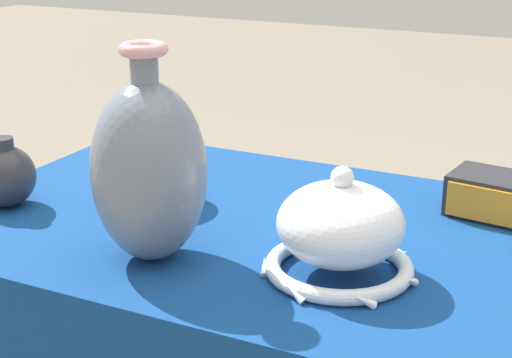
# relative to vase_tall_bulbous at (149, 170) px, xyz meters

# --- Properties ---
(display_table) EXTENTS (1.14, 0.67, 0.74)m
(display_table) POSITION_rel_vase_tall_bulbous_xyz_m (0.14, 0.17, -0.22)
(display_table) COLOR brown
(display_table) RESTS_ON ground_plane
(vase_tall_bulbous) EXTENTS (0.16, 0.16, 0.31)m
(vase_tall_bulbous) POSITION_rel_vase_tall_bulbous_xyz_m (0.00, 0.00, 0.00)
(vase_tall_bulbous) COLOR slate
(vase_tall_bulbous) RESTS_ON display_table
(vase_dome_bell) EXTENTS (0.21, 0.22, 0.16)m
(vase_dome_bell) POSITION_rel_vase_tall_bulbous_xyz_m (0.26, 0.07, -0.07)
(vase_dome_bell) COLOR white
(vase_dome_bell) RESTS_ON display_table
(mosaic_tile_box) EXTENTS (0.16, 0.13, 0.07)m
(mosaic_tile_box) POSITION_rel_vase_tall_bulbous_xyz_m (0.42, 0.39, -0.10)
(mosaic_tile_box) COLOR #232328
(mosaic_tile_box) RESTS_ON display_table
(jar_round_charcoal) EXTENTS (0.10, 0.10, 0.12)m
(jar_round_charcoal) POSITION_rel_vase_tall_bulbous_xyz_m (-0.34, 0.07, -0.08)
(jar_round_charcoal) COLOR #2D2D33
(jar_round_charcoal) RESTS_ON display_table
(pot_squat_teal) EXTENTS (0.15, 0.15, 0.06)m
(pot_squat_teal) POSITION_rel_vase_tall_bulbous_xyz_m (-0.12, 0.19, -0.10)
(pot_squat_teal) COLOR teal
(pot_squat_teal) RESTS_ON display_table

